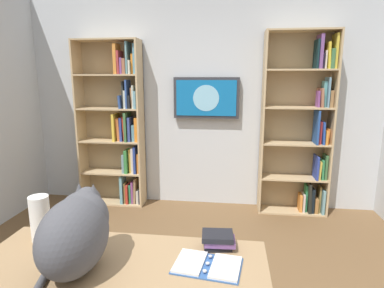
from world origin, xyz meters
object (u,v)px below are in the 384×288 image
at_px(cat, 77,230).
at_px(paper_towel_roll, 40,218).
at_px(bookshelf_left, 304,128).
at_px(wall_mounted_tv, 206,98).
at_px(desk, 118,287).
at_px(bookshelf_right, 119,126).
at_px(open_binder, 208,265).
at_px(desk_book_stack, 218,240).

relative_size(cat, paper_towel_roll, 2.18).
xyz_separation_m(bookshelf_left, wall_mounted_tv, (1.18, -0.08, 0.34)).
bearing_deg(bookshelf_left, cat, 58.47).
bearing_deg(paper_towel_roll, desk, 157.85).
distance_m(bookshelf_left, wall_mounted_tv, 1.23).
bearing_deg(bookshelf_right, open_binder, 118.49).
relative_size(bookshelf_right, open_binder, 5.92).
bearing_deg(wall_mounted_tv, paper_towel_roll, 72.91).
bearing_deg(bookshelf_right, cat, 105.68).
relative_size(wall_mounted_tv, paper_towel_roll, 3.09).
xyz_separation_m(cat, paper_towel_roll, (0.35, -0.24, -0.07)).
xyz_separation_m(cat, desk_book_stack, (-0.67, -0.27, -0.15)).
relative_size(bookshelf_left, bookshelf_right, 1.03).
bearing_deg(desk, open_binder, -171.04).
bearing_deg(paper_towel_roll, wall_mounted_tv, -107.09).
distance_m(bookshelf_right, open_binder, 2.83).
relative_size(bookshelf_left, open_binder, 6.11).
distance_m(wall_mounted_tv, desk_book_stack, 2.47).
xyz_separation_m(desk, open_binder, (-0.44, -0.07, 0.12)).
distance_m(wall_mounted_tv, desk, 2.75).
relative_size(bookshelf_left, cat, 3.79).
distance_m(bookshelf_left, paper_towel_roll, 3.03).
distance_m(cat, desk_book_stack, 0.74).
relative_size(desk, desk_book_stack, 7.91).
bearing_deg(open_binder, cat, 8.35).
bearing_deg(desk_book_stack, wall_mounted_tv, -83.54).
height_order(bookshelf_left, desk_book_stack, bookshelf_left).
height_order(bookshelf_right, open_binder, bookshelf_right).
height_order(desk, paper_towel_roll, paper_towel_roll).
bearing_deg(bookshelf_right, desk_book_stack, 121.17).
height_order(desk, cat, cat).
height_order(bookshelf_left, paper_towel_roll, bookshelf_left).
relative_size(paper_towel_roll, desk_book_stack, 1.41).
relative_size(wall_mounted_tv, open_binder, 2.29).
height_order(paper_towel_roll, desk_book_stack, paper_towel_roll).
bearing_deg(desk_book_stack, bookshelf_left, -111.63).
distance_m(wall_mounted_tv, cat, 2.72).
relative_size(wall_mounted_tv, cat, 1.42).
relative_size(bookshelf_right, wall_mounted_tv, 2.59).
bearing_deg(open_binder, bookshelf_left, -111.06).
xyz_separation_m(bookshelf_left, paper_towel_roll, (1.92, 2.33, -0.20)).
distance_m(bookshelf_right, desk_book_stack, 2.69).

